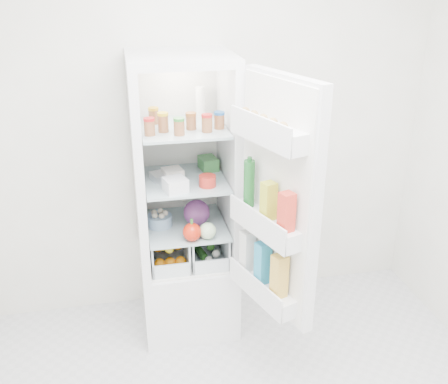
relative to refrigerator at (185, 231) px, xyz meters
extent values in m
cube|color=silver|center=(0.20, 0.25, 0.63)|extent=(3.00, 0.02, 2.60)
cube|color=silver|center=(0.00, -0.04, -0.42)|extent=(0.60, 0.60, 0.50)
cube|color=silver|center=(0.00, -0.04, 1.11)|extent=(0.60, 0.60, 0.05)
cube|color=silver|center=(0.00, 0.24, 0.46)|extent=(0.60, 0.05, 1.25)
cube|color=silver|center=(-0.28, -0.04, 0.46)|extent=(0.05, 0.60, 1.25)
cube|color=silver|center=(0.27, -0.04, 0.46)|extent=(0.05, 0.60, 1.25)
cube|color=white|center=(0.00, 0.21, 0.46)|extent=(0.50, 0.01, 1.25)
sphere|color=white|center=(0.00, 0.17, 1.04)|extent=(0.05, 0.05, 0.05)
cube|color=#9FB5BA|center=(0.00, -0.06, 0.07)|extent=(0.49, 0.53, 0.01)
cube|color=#9FB5BA|center=(0.00, -0.06, 0.38)|extent=(0.49, 0.53, 0.02)
cube|color=#9FB5BA|center=(0.00, -0.06, 0.71)|extent=(0.49, 0.53, 0.02)
cylinder|color=#B21919|center=(-0.20, -0.20, 0.76)|extent=(0.06, 0.06, 0.08)
cylinder|color=gold|center=(-0.12, -0.15, 0.76)|extent=(0.06, 0.06, 0.08)
cylinder|color=#267226|center=(-0.04, -0.23, 0.76)|extent=(0.06, 0.06, 0.08)
cylinder|color=brown|center=(0.04, -0.13, 0.76)|extent=(0.06, 0.06, 0.08)
cylinder|color=#B21919|center=(0.12, -0.20, 0.76)|extent=(0.06, 0.06, 0.08)
cylinder|color=#194C8C|center=(0.20, -0.15, 0.76)|extent=(0.06, 0.06, 0.08)
cylinder|color=#BF8C19|center=(-0.16, 0.03, 0.76)|extent=(0.06, 0.06, 0.08)
cylinder|color=white|center=(0.13, 0.11, 0.82)|extent=(0.07, 0.07, 0.19)
cube|color=white|center=(-0.08, -0.24, 0.43)|extent=(0.15, 0.15, 0.08)
cube|color=silver|center=(-0.07, -0.05, 0.43)|extent=(0.13, 0.13, 0.07)
cylinder|color=red|center=(0.12, -0.20, 0.43)|extent=(0.13, 0.13, 0.07)
cube|color=white|center=(-0.11, -0.04, 0.41)|extent=(0.20, 0.17, 0.04)
cube|color=#3C853F|center=(0.17, 0.07, 0.43)|extent=(0.12, 0.15, 0.08)
sphere|color=#501C54|center=(0.07, -0.08, 0.16)|extent=(0.16, 0.16, 0.16)
sphere|color=red|center=(0.01, -0.28, 0.14)|extent=(0.11, 0.11, 0.11)
cylinder|color=#80A0BF|center=(-0.17, -0.05, 0.12)|extent=(0.18, 0.18, 0.07)
sphere|color=#B2D49F|center=(0.10, -0.27, 0.13)|extent=(0.10, 0.10, 0.10)
sphere|color=orange|center=(-0.19, -0.18, -0.12)|extent=(0.07, 0.07, 0.07)
sphere|color=orange|center=(-0.12, -0.18, -0.12)|extent=(0.07, 0.07, 0.07)
sphere|color=orange|center=(-0.06, -0.18, -0.12)|extent=(0.07, 0.07, 0.07)
sphere|color=orange|center=(-0.19, -0.06, -0.06)|extent=(0.07, 0.07, 0.07)
sphere|color=orange|center=(-0.12, -0.06, -0.06)|extent=(0.07, 0.07, 0.07)
sphere|color=orange|center=(-0.06, -0.06, -0.06)|extent=(0.07, 0.07, 0.07)
sphere|color=orange|center=(-0.15, 0.06, -0.12)|extent=(0.07, 0.07, 0.07)
sphere|color=yellow|center=(-0.16, -0.12, -0.03)|extent=(0.06, 0.06, 0.06)
sphere|color=yellow|center=(-0.09, -0.01, -0.03)|extent=(0.06, 0.06, 0.06)
sphere|color=yellow|center=(-0.12, -0.16, -0.03)|extent=(0.06, 0.06, 0.06)
cylinder|color=#1E4517|center=(0.08, -0.06, -0.13)|extent=(0.09, 0.21, 0.05)
cylinder|color=#1E4517|center=(0.16, -0.01, -0.08)|extent=(0.08, 0.21, 0.05)
sphere|color=white|center=(0.12, -0.18, -0.13)|extent=(0.05, 0.05, 0.05)
sphere|color=white|center=(0.17, -0.16, -0.10)|extent=(0.05, 0.05, 0.05)
cube|color=silver|center=(0.43, -0.61, 0.46)|extent=(0.25, 0.59, 1.30)
cube|color=white|center=(0.39, -0.62, 0.46)|extent=(0.19, 0.53, 1.26)
cube|color=white|center=(0.35, -0.64, 0.83)|extent=(0.27, 0.51, 0.10)
cube|color=white|center=(0.35, -0.64, 0.33)|extent=(0.27, 0.51, 0.10)
cube|color=white|center=(0.35, -0.64, -0.07)|extent=(0.27, 0.51, 0.10)
sphere|color=olive|center=(0.38, -0.75, 0.89)|extent=(0.05, 0.05, 0.05)
sphere|color=olive|center=(0.35, -0.68, 0.89)|extent=(0.05, 0.05, 0.05)
sphere|color=olive|center=(0.33, -0.60, 0.89)|extent=(0.05, 0.05, 0.05)
sphere|color=olive|center=(0.30, -0.53, 0.89)|extent=(0.05, 0.05, 0.05)
sphere|color=olive|center=(0.28, -0.45, 0.89)|extent=(0.05, 0.05, 0.05)
cylinder|color=#185723|center=(0.29, -0.50, 0.51)|extent=(0.06, 0.06, 0.26)
cube|color=yellow|center=(0.35, -0.67, 0.48)|extent=(0.08, 0.08, 0.20)
cube|color=red|center=(0.40, -0.81, 0.48)|extent=(0.08, 0.08, 0.20)
cube|color=white|center=(0.29, -0.50, 0.10)|extent=(0.09, 0.09, 0.24)
cube|color=#2795C3|center=(0.34, -0.64, 0.10)|extent=(0.09, 0.09, 0.24)
cube|color=gold|center=(0.39, -0.78, 0.10)|extent=(0.09, 0.09, 0.24)
camera|label=1|loc=(-0.33, -2.87, 1.54)|focal=40.00mm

